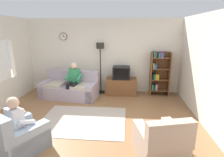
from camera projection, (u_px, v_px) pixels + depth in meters
ground_plane at (90, 124)px, 4.55m from camera, size 12.00×12.00×0.00m
back_wall_assembly at (103, 56)px, 6.76m from camera, size 6.20×0.17×2.70m
right_wall at (216, 74)px, 3.96m from camera, size 0.12×5.80×2.70m
couch at (70, 89)px, 6.28m from camera, size 2.00×1.12×0.90m
tv_stand at (121, 86)px, 6.58m from camera, size 1.10×0.56×0.59m
tv at (121, 73)px, 6.42m from camera, size 0.60×0.49×0.44m
bookshelf at (158, 73)px, 6.40m from camera, size 0.68×0.36×1.58m
floor_lamp at (100, 54)px, 6.44m from camera, size 0.28×0.28×1.85m
armchair_near_window at (18, 138)px, 3.46m from camera, size 1.12×1.16×0.90m
armchair_near_bookshelf at (160, 143)px, 3.30m from camera, size 0.99×1.05×0.90m
area_rug at (83, 120)px, 4.72m from camera, size 2.20×1.70×0.01m
person_on_couch at (73, 79)px, 6.06m from camera, size 0.55×0.57×1.24m
person_in_left_armchair at (20, 121)px, 3.45m from camera, size 0.61×0.63×1.12m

